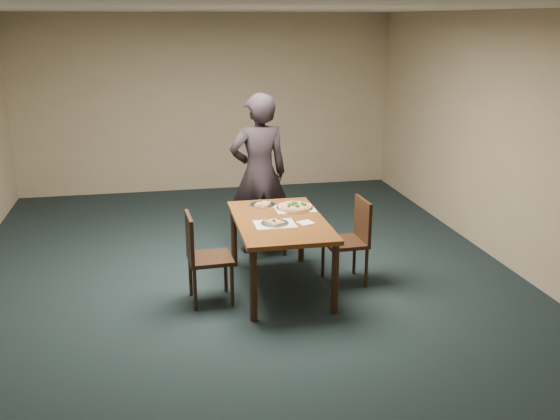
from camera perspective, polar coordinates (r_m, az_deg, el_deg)
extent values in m
plane|color=black|center=(6.67, -3.25, -6.82)|extent=(8.00, 8.00, 0.00)
plane|color=tan|center=(10.16, -6.71, 9.62)|extent=(6.00, 0.00, 6.00)
plane|color=tan|center=(2.56, 9.69, -13.68)|extent=(6.00, 0.00, 6.00)
plane|color=tan|center=(7.28, 20.74, 5.69)|extent=(0.00, 8.00, 8.00)
plane|color=white|center=(6.10, -3.71, 17.99)|extent=(8.00, 8.00, 0.00)
cube|color=#582E11|center=(6.33, 0.00, -1.06)|extent=(0.90, 1.50, 0.04)
cylinder|color=black|center=(5.77, -2.45, -6.94)|extent=(0.07, 0.07, 0.70)
cylinder|color=black|center=(7.04, -4.23, -2.44)|extent=(0.07, 0.07, 0.70)
cylinder|color=black|center=(5.93, 5.05, -6.31)|extent=(0.07, 0.07, 0.70)
cylinder|color=black|center=(7.17, 1.96, -2.03)|extent=(0.07, 0.07, 0.70)
cube|color=black|center=(7.41, -1.32, -0.60)|extent=(0.47, 0.47, 0.04)
cylinder|color=black|center=(7.27, -2.25, -2.91)|extent=(0.04, 0.04, 0.43)
cylinder|color=black|center=(7.60, -3.00, -2.03)|extent=(0.04, 0.04, 0.43)
cylinder|color=black|center=(7.37, 0.44, -2.62)|extent=(0.04, 0.04, 0.43)
cylinder|color=black|center=(7.69, -0.41, -1.76)|extent=(0.04, 0.04, 0.43)
cube|color=black|center=(7.51, -1.75, 1.56)|extent=(0.42, 0.08, 0.44)
cube|color=black|center=(6.17, -6.41, -4.43)|extent=(0.44, 0.44, 0.04)
cylinder|color=black|center=(6.12, -4.40, -6.94)|extent=(0.04, 0.04, 0.43)
cylinder|color=black|center=(6.07, -7.77, -7.25)|extent=(0.04, 0.04, 0.43)
cylinder|color=black|center=(6.44, -4.99, -5.67)|extent=(0.04, 0.04, 0.43)
cylinder|color=black|center=(6.40, -8.18, -5.95)|extent=(0.04, 0.04, 0.43)
cube|color=black|center=(6.06, -8.26, -2.47)|extent=(0.06, 0.42, 0.44)
cube|color=black|center=(6.59, 5.96, -2.96)|extent=(0.44, 0.44, 0.04)
cylinder|color=black|center=(6.78, 3.95, -4.45)|extent=(0.04, 0.04, 0.43)
cylinder|color=black|center=(6.89, 6.81, -4.17)|extent=(0.04, 0.04, 0.43)
cylinder|color=black|center=(6.47, 4.92, -5.59)|extent=(0.04, 0.04, 0.43)
cylinder|color=black|center=(6.58, 7.90, -5.27)|extent=(0.04, 0.04, 0.43)
cube|color=black|center=(6.58, 7.58, -0.85)|extent=(0.05, 0.42, 0.44)
imported|color=black|center=(7.35, -1.94, 3.30)|extent=(0.74, 0.53, 1.90)
cube|color=white|center=(6.69, 1.35, 0.14)|extent=(0.42, 0.32, 0.00)
cube|color=white|center=(6.19, -0.48, -1.28)|extent=(0.40, 0.30, 0.00)
cylinder|color=silver|center=(6.69, 1.35, 0.20)|extent=(0.40, 0.40, 0.01)
cylinder|color=tan|center=(6.68, 1.35, 0.33)|extent=(0.36, 0.36, 0.02)
cylinder|color=#EBC07A|center=(6.68, 1.35, 0.44)|extent=(0.32, 0.32, 0.01)
sphere|color=#154515|center=(6.65, 2.27, 0.49)|extent=(0.04, 0.04, 0.04)
sphere|color=#154515|center=(6.66, 1.57, 0.52)|extent=(0.03, 0.03, 0.03)
sphere|color=#154515|center=(6.68, 2.08, 0.59)|extent=(0.04, 0.04, 0.04)
sphere|color=#154515|center=(6.65, 1.16, 0.49)|extent=(0.03, 0.03, 0.03)
sphere|color=#154515|center=(6.60, 1.54, 0.39)|extent=(0.04, 0.04, 0.04)
sphere|color=#154515|center=(6.71, 1.44, 0.65)|extent=(0.04, 0.04, 0.04)
sphere|color=#154515|center=(6.59, 1.66, 0.34)|extent=(0.03, 0.03, 0.03)
sphere|color=#154515|center=(6.70, 2.07, 0.62)|extent=(0.04, 0.04, 0.04)
sphere|color=#154515|center=(6.60, 0.82, 0.38)|extent=(0.04, 0.04, 0.04)
sphere|color=#154515|center=(6.67, 0.81, 0.54)|extent=(0.03, 0.03, 0.03)
sphere|color=#154515|center=(6.67, 0.89, 0.53)|extent=(0.03, 0.03, 0.03)
sphere|color=#154515|center=(6.66, 1.14, 0.53)|extent=(0.04, 0.04, 0.04)
sphere|color=#154515|center=(6.70, 1.17, 0.64)|extent=(0.04, 0.04, 0.04)
cylinder|color=silver|center=(6.19, -0.48, -1.22)|extent=(0.28, 0.28, 0.01)
cube|color=tan|center=(6.18, -0.48, -1.11)|extent=(0.19, 0.21, 0.02)
cube|color=#EBC07A|center=(6.18, -0.48, -1.01)|extent=(0.15, 0.17, 0.01)
sphere|color=#154515|center=(6.17, -0.57, -0.93)|extent=(0.03, 0.03, 0.03)
sphere|color=#154515|center=(6.15, -0.54, -1.00)|extent=(0.03, 0.03, 0.03)
cylinder|color=silver|center=(6.81, -1.60, 0.48)|extent=(0.28, 0.28, 0.01)
cube|color=tan|center=(6.80, -1.60, 0.58)|extent=(0.20, 0.21, 0.02)
cube|color=#EBC07A|center=(6.80, -1.60, 0.67)|extent=(0.16, 0.17, 0.01)
sphere|color=#154515|center=(6.83, -1.86, 0.85)|extent=(0.03, 0.03, 0.03)
sphere|color=#154515|center=(6.84, -1.76, 0.86)|extent=(0.03, 0.03, 0.03)
cube|color=white|center=(6.22, 2.37, -1.16)|extent=(0.18, 0.18, 0.01)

